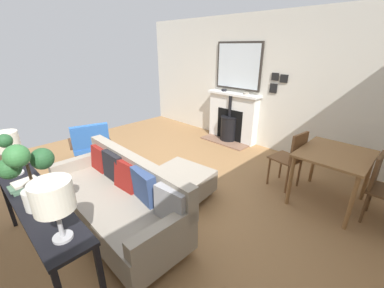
{
  "coord_description": "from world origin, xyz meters",
  "views": [
    {
      "loc": [
        1.92,
        2.79,
        2.04
      ],
      "look_at": [
        -0.48,
        0.45,
        0.68
      ],
      "focal_mm": 22.71,
      "sensor_mm": 36.0,
      "label": 1
    }
  ],
  "objects": [
    {
      "name": "ground_plane",
      "position": [
        0.0,
        0.0,
        -0.0
      ],
      "size": [
        5.41,
        6.09,
        0.01
      ],
      "primitive_type": "cube",
      "color": "olive"
    },
    {
      "name": "wall_left",
      "position": [
        -2.71,
        0.0,
        1.32
      ],
      "size": [
        0.12,
        6.09,
        2.64
      ],
      "primitive_type": "cube",
      "color": "beige",
      "rests_on": "ground"
    },
    {
      "name": "fireplace",
      "position": [
        -2.5,
        -0.28,
        0.48
      ],
      "size": [
        0.58,
        1.25,
        1.09
      ],
      "color": "brown",
      "rests_on": "ground"
    },
    {
      "name": "mirror_over_mantel",
      "position": [
        -2.62,
        -0.28,
        1.64
      ],
      "size": [
        0.04,
        1.1,
        0.98
      ],
      "color": "#2D2823"
    },
    {
      "name": "mantel_bowl_near",
      "position": [
        -2.53,
        -0.55,
        1.11
      ],
      "size": [
        0.12,
        0.12,
        0.04
      ],
      "color": "black",
      "rests_on": "fireplace"
    },
    {
      "name": "mantel_bowl_far",
      "position": [
        -2.53,
        0.03,
        1.11
      ],
      "size": [
        0.12,
        0.12,
        0.04
      ],
      "color": "#9E9384",
      "rests_on": "fireplace"
    },
    {
      "name": "sofa",
      "position": [
        0.8,
        0.48,
        0.36
      ],
      "size": [
        0.8,
        2.02,
        0.83
      ],
      "color": "#B2B2B7",
      "rests_on": "ground"
    },
    {
      "name": "ottoman",
      "position": [
        -0.17,
        0.59,
        0.24
      ],
      "size": [
        0.69,
        0.82,
        0.4
      ],
      "color": "#B2B2B7",
      "rests_on": "ground"
    },
    {
      "name": "armchair_accent",
      "position": [
        0.32,
        -1.31,
        0.44
      ],
      "size": [
        0.8,
        0.73,
        0.81
      ],
      "color": "#4C3321",
      "rests_on": "ground"
    },
    {
      "name": "console_table",
      "position": [
        1.59,
        0.48,
        0.65
      ],
      "size": [
        0.34,
        1.82,
        0.74
      ],
      "color": "black",
      "rests_on": "ground"
    },
    {
      "name": "table_lamp_near_end",
      "position": [
        1.59,
        -0.2,
        1.1
      ],
      "size": [
        0.22,
        0.22,
        0.48
      ],
      "color": "white",
      "rests_on": "console_table"
    },
    {
      "name": "table_lamp_far_end",
      "position": [
        1.59,
        1.16,
        1.09
      ],
      "size": [
        0.27,
        0.27,
        0.47
      ],
      "color": "#B2B2B7",
      "rests_on": "console_table"
    },
    {
      "name": "potted_plant",
      "position": [
        1.61,
        0.66,
        1.11
      ],
      "size": [
        0.39,
        0.47,
        0.64
      ],
      "color": "silver",
      "rests_on": "console_table"
    },
    {
      "name": "book_stack",
      "position": [
        1.59,
        0.21,
        0.78
      ],
      "size": [
        0.28,
        0.18,
        0.08
      ],
      "color": "#4C7056",
      "rests_on": "console_table"
    },
    {
      "name": "dining_table",
      "position": [
        -1.44,
        2.12,
        0.65
      ],
      "size": [
        0.94,
        0.81,
        0.75
      ],
      "color": "olive",
      "rests_on": "ground"
    },
    {
      "name": "dining_chair_near_fireplace",
      "position": [
        -1.42,
        1.58,
        0.54
      ],
      "size": [
        0.45,
        0.45,
        0.91
      ],
      "color": "brown",
      "rests_on": "ground"
    },
    {
      "name": "dining_chair_by_back_wall",
      "position": [
        -1.44,
        2.66,
        0.51
      ],
      "size": [
        0.4,
        0.4,
        0.87
      ],
      "color": "brown",
      "rests_on": "ground"
    },
    {
      "name": "photo_gallery_row",
      "position": [
        -2.63,
        0.63,
        1.4
      ],
      "size": [
        0.02,
        0.33,
        0.38
      ],
      "color": "black"
    }
  ]
}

